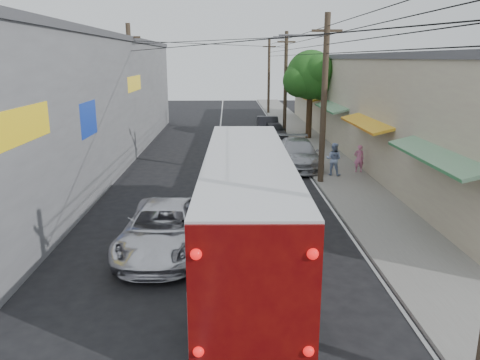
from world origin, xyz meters
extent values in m
plane|color=black|center=(0.00, 0.00, 0.00)|extent=(120.00, 120.00, 0.00)
cube|color=slate|center=(6.50, 20.00, 0.06)|extent=(3.00, 80.00, 0.12)
cube|color=#B9B293|center=(11.00, 22.00, 3.00)|extent=(6.00, 40.00, 6.00)
cube|color=#4C4C51|center=(11.00, 22.00, 6.10)|extent=(6.20, 40.00, 0.30)
cube|color=#1A7937|center=(7.70, 6.00, 2.90)|extent=(1.39, 6.00, 0.46)
cube|color=orange|center=(7.70, 14.00, 2.90)|extent=(1.39, 6.00, 0.46)
cube|color=#1A7937|center=(7.70, 22.00, 2.90)|extent=(1.39, 6.00, 0.46)
cube|color=orange|center=(7.70, 30.00, 2.90)|extent=(1.39, 6.00, 0.46)
cube|color=#1A7937|center=(7.70, 38.00, 2.90)|extent=(1.39, 6.00, 0.46)
cube|color=gray|center=(-8.50, 18.00, 3.50)|extent=(7.00, 36.00, 7.00)
cube|color=#4C4C51|center=(-8.50, 18.00, 7.10)|extent=(7.20, 36.00, 0.30)
cube|color=yellow|center=(-5.05, 4.00, 4.20)|extent=(0.12, 3.50, 1.00)
cube|color=#1433A5|center=(-5.05, 10.00, 3.60)|extent=(0.12, 2.20, 1.40)
cube|color=yellow|center=(-5.05, 20.00, 4.50)|extent=(0.12, 4.00, 0.90)
cylinder|color=#473828|center=(5.20, 13.00, 4.00)|extent=(0.28, 0.28, 8.00)
cube|color=#473828|center=(5.20, 13.00, 7.20)|extent=(1.40, 0.12, 0.12)
cylinder|color=#473828|center=(5.20, 28.00, 4.00)|extent=(0.28, 0.28, 8.00)
cube|color=#473828|center=(5.20, 28.00, 7.20)|extent=(1.40, 0.12, 0.12)
cylinder|color=#473828|center=(5.20, 43.00, 4.00)|extent=(0.28, 0.28, 8.00)
cube|color=#473828|center=(5.20, 43.00, 7.20)|extent=(1.40, 0.12, 0.12)
cylinder|color=#473828|center=(-5.20, 20.00, 4.00)|extent=(0.28, 0.28, 8.00)
cube|color=#473828|center=(-5.20, 20.00, 7.20)|extent=(1.40, 0.12, 0.12)
cylinder|color=#59595E|center=(4.10, 13.00, 7.00)|extent=(2.20, 0.10, 0.10)
cube|color=#59595E|center=(3.00, 13.00, 6.90)|extent=(0.50, 0.18, 0.12)
cylinder|color=#3F2B19|center=(6.80, 26.00, 2.00)|extent=(0.44, 0.44, 4.00)
sphere|color=#144C15|center=(6.80, 26.00, 4.80)|extent=(3.60, 3.60, 3.60)
sphere|color=#144C15|center=(7.80, 26.60, 4.20)|extent=(2.60, 2.60, 2.60)
sphere|color=#144C15|center=(5.90, 25.60, 4.40)|extent=(2.40, 2.40, 2.40)
sphere|color=#144C15|center=(7.20, 25.00, 5.20)|extent=(2.20, 2.20, 2.20)
sphere|color=#144C15|center=(6.50, 26.90, 5.00)|extent=(2.00, 2.00, 2.00)
cube|color=silver|center=(1.20, 4.00, 1.09)|extent=(2.60, 11.44, 1.80)
cube|color=black|center=(1.21, 4.47, 2.42)|extent=(2.58, 9.54, 0.95)
cube|color=silver|center=(1.20, 4.00, 3.09)|extent=(2.60, 11.44, 0.47)
cube|color=#680D09|center=(1.09, -1.71, 1.90)|extent=(2.36, 0.12, 2.75)
sphere|color=red|center=(0.09, -1.72, 0.85)|extent=(0.21, 0.21, 0.21)
sphere|color=red|center=(2.08, -1.76, 0.85)|extent=(0.21, 0.21, 0.21)
sphere|color=red|center=(0.09, -1.72, 2.75)|extent=(0.21, 0.21, 0.21)
sphere|color=red|center=(2.08, -1.76, 2.75)|extent=(0.21, 0.21, 0.21)
cylinder|color=black|center=(-0.07, 0.04, 0.47)|extent=(0.30, 0.95, 0.95)
cylinder|color=black|center=(2.31, -0.01, 0.47)|extent=(0.30, 0.95, 0.95)
cylinder|color=black|center=(0.07, 6.87, 0.47)|extent=(0.30, 0.95, 0.95)
cylinder|color=black|center=(2.44, 6.82, 0.47)|extent=(0.30, 0.95, 0.95)
cylinder|color=black|center=(0.10, 8.29, 0.47)|extent=(0.30, 0.95, 0.95)
cylinder|color=black|center=(2.47, 8.25, 0.47)|extent=(0.30, 0.95, 0.95)
imported|color=silver|center=(-1.40, 4.86, 0.75)|extent=(2.68, 5.48, 1.50)
imported|color=#9D9FA5|center=(4.60, 16.58, 0.78)|extent=(2.19, 5.38, 1.56)
imported|color=#26262B|center=(4.19, 26.00, 0.66)|extent=(1.95, 4.04, 1.33)
imported|color=black|center=(3.80, 27.43, 0.77)|extent=(1.75, 4.69, 1.53)
imported|color=pink|center=(7.60, 14.92, 0.85)|extent=(0.54, 0.37, 1.45)
imported|color=#8B9FCA|center=(6.10, 14.26, 0.96)|extent=(1.01, 0.92, 1.68)
camera|label=1|loc=(0.64, -9.13, 5.99)|focal=35.00mm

